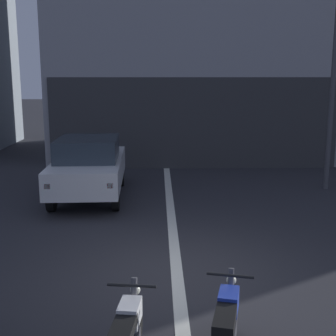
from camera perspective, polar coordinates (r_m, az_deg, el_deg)
ground_plane at (r=7.73m, az=1.14°, el=-13.23°), size 120.00×120.00×0.00m
lane_centre_line at (r=13.41m, az=0.05°, el=-2.46°), size 0.20×18.00×0.01m
car_white_crossing_near at (r=12.33m, az=-9.91°, el=0.33°), size 1.89×4.15×1.64m
street_lamp at (r=13.73m, az=20.33°, el=14.41°), size 0.36×0.36×6.73m
motorcycle_blue_row_left_mid at (r=5.40m, az=7.35°, el=-19.48°), size 0.59×1.64×0.98m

